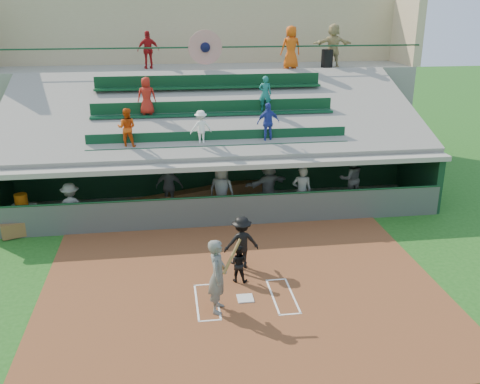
{
  "coord_description": "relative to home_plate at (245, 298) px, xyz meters",
  "views": [
    {
      "loc": [
        -1.89,
        -12.35,
        7.54
      ],
      "look_at": [
        0.35,
        3.5,
        1.8
      ],
      "focal_mm": 40.0,
      "sensor_mm": 36.0,
      "label": 1
    }
  ],
  "objects": [
    {
      "name": "concourse_staff_b",
      "position": [
        3.89,
        12.02,
        5.52
      ],
      "size": [
        1.0,
        0.71,
        1.9
      ],
      "primitive_type": "imported",
      "rotation": [
        0.0,
        0.0,
        3.26
      ],
      "color": "#D24C0C",
      "rests_on": "concourse_slab"
    },
    {
      "name": "dugout_player_a",
      "position": [
        -5.24,
        5.37,
        0.85
      ],
      "size": [
        1.16,
        0.75,
        1.69
      ],
      "primitive_type": "imported",
      "rotation": [
        0.0,
        0.0,
        3.26
      ],
      "color": "#5C5E59",
      "rests_on": "dugout_floor"
    },
    {
      "name": "dugout_player_b",
      "position": [
        -1.86,
        6.88,
        0.89
      ],
      "size": [
        1.11,
        0.65,
        1.77
      ],
      "primitive_type": "imported",
      "rotation": [
        0.0,
        0.0,
        2.92
      ],
      "color": "#52544F",
      "rests_on": "dugout_floor"
    },
    {
      "name": "catcher",
      "position": [
        -0.06,
        0.99,
        0.54
      ],
      "size": [
        0.64,
        0.56,
        1.11
      ],
      "primitive_type": "imported",
      "rotation": [
        0.0,
        0.0,
        2.83
      ],
      "color": "black",
      "rests_on": "dirt_slab"
    },
    {
      "name": "home_umpire",
      "position": [
        0.16,
        1.83,
        0.79
      ],
      "size": [
        1.08,
        0.68,
        1.61
      ],
      "primitive_type": "imported",
      "rotation": [
        0.0,
        0.0,
        3.22
      ],
      "color": "black",
      "rests_on": "dirt_slab"
    },
    {
      "name": "trash_bin",
      "position": [
        5.71,
        12.36,
        4.97
      ],
      "size": [
        0.54,
        0.54,
        0.82
      ],
      "primitive_type": "cylinder",
      "color": "black",
      "rests_on": "concourse_slab"
    },
    {
      "name": "water_cooler",
      "position": [
        -7.01,
        5.96,
        0.95
      ],
      "size": [
        0.45,
        0.45,
        0.45
      ],
      "primitive_type": "cylinder",
      "color": "#CD620C",
      "rests_on": "white_table"
    },
    {
      "name": "concourse_slab",
      "position": [
        0.0,
        13.5,
        2.26
      ],
      "size": [
        20.0,
        3.0,
        4.6
      ],
      "primitive_type": "cube",
      "color": "gray",
      "rests_on": "ground"
    },
    {
      "name": "dugout_player_c",
      "position": [
        0.02,
        5.87,
        0.99
      ],
      "size": [
        1.15,
        1.0,
        1.98
      ],
      "primitive_type": "imported",
      "rotation": [
        0.0,
        0.0,
        2.67
      ],
      "color": "#60635D",
      "rests_on": "dugout_floor"
    },
    {
      "name": "dugout_player_f",
      "position": [
        5.18,
        6.65,
        0.96
      ],
      "size": [
        0.96,
        0.77,
        1.92
      ],
      "primitive_type": "imported",
      "rotation": [
        0.0,
        0.0,
        3.19
      ],
      "color": "#595C57",
      "rests_on": "dugout_floor"
    },
    {
      "name": "dugout_floor",
      "position": [
        0.0,
        6.75,
        -0.02
      ],
      "size": [
        16.0,
        3.5,
        0.04
      ],
      "primitive_type": "cube",
      "color": "gray",
      "rests_on": "ground"
    },
    {
      "name": "dugout_bench",
      "position": [
        0.22,
        7.88,
        0.25
      ],
      "size": [
        15.64,
        6.35,
        0.5
      ],
      "primitive_type": "cube",
      "rotation": [
        0.0,
        0.0,
        0.36
      ],
      "color": "brown",
      "rests_on": "dugout_floor"
    },
    {
      "name": "batters_box_chalk",
      "position": [
        0.0,
        0.0,
        -0.01
      ],
      "size": [
        2.65,
        1.85,
        0.01
      ],
      "color": "white",
      "rests_on": "dirt_slab"
    },
    {
      "name": "dugout_player_d",
      "position": [
        1.82,
        6.3,
        0.97
      ],
      "size": [
        1.87,
        1.22,
        1.93
      ],
      "primitive_type": "imported",
      "rotation": [
        0.0,
        0.0,
        3.54
      ],
      "color": "#61645F",
      "rests_on": "dugout_floor"
    },
    {
      "name": "dugout_player_e",
      "position": [
        2.89,
        5.4,
        0.97
      ],
      "size": [
        0.79,
        0.6,
        1.93
      ],
      "primitive_type": "imported",
      "rotation": [
        0.0,
        0.0,
        2.93
      ],
      "color": "#5B5F59",
      "rests_on": "dugout_floor"
    },
    {
      "name": "home_plate",
      "position": [
        0.0,
        0.0,
        0.0
      ],
      "size": [
        0.43,
        0.43,
        0.03
      ],
      "primitive_type": "cube",
      "color": "silver",
      "rests_on": "dirt_slab"
    },
    {
      "name": "ground",
      "position": [
        0.0,
        0.0,
        -0.04
      ],
      "size": [
        100.0,
        100.0,
        0.0
      ],
      "primitive_type": "plane",
      "color": "#1B4F16",
      "rests_on": "ground"
    },
    {
      "name": "concourse_staff_c",
      "position": [
        6.02,
        12.55,
        5.55
      ],
      "size": [
        1.86,
        0.7,
        1.97
      ],
      "primitive_type": "imported",
      "rotation": [
        0.0,
        0.0,
        3.08
      ],
      "color": "tan",
      "rests_on": "concourse_slab"
    },
    {
      "name": "dirt_slab",
      "position": [
        0.0,
        0.5,
        -0.03
      ],
      "size": [
        11.0,
        9.0,
        0.02
      ],
      "primitive_type": "cube",
      "color": "brown",
      "rests_on": "ground"
    },
    {
      "name": "concourse_staff_a",
      "position": [
        -2.51,
        12.97,
        5.4
      ],
      "size": [
        1.04,
        0.58,
        1.68
      ],
      "primitive_type": "imported",
      "rotation": [
        0.0,
        0.0,
        3.32
      ],
      "color": "#AD1316",
      "rests_on": "concourse_slab"
    },
    {
      "name": "white_table",
      "position": [
        -7.02,
        6.0,
        0.37
      ],
      "size": [
        0.94,
        0.78,
        0.73
      ],
      "primitive_type": "cube",
      "rotation": [
        0.0,
        0.0,
        -0.21
      ],
      "color": "white",
      "rests_on": "dugout_floor"
    },
    {
      "name": "grandstand",
      "position": [
        -0.01,
        10.51,
        2.23
      ],
      "size": [
        20.4,
        10.4,
        7.8
      ],
      "color": "#4D514C",
      "rests_on": "ground"
    },
    {
      "name": "batter_at_plate",
      "position": [
        -0.77,
        -0.43,
        0.98
      ],
      "size": [
        0.94,
        0.82,
        1.97
      ],
      "color": "#545752",
      "rests_on": "dirt_slab"
    }
  ]
}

